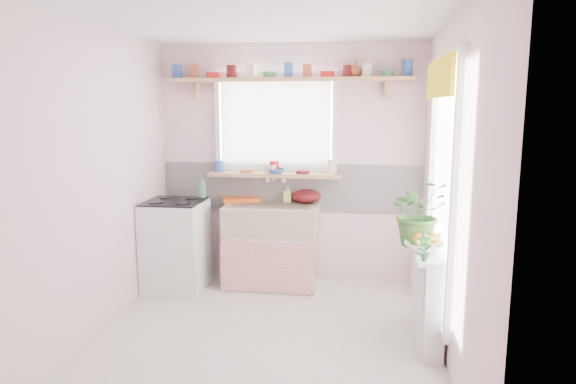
# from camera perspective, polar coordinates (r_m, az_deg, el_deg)

# --- Properties ---
(room) EXTENTS (3.20, 3.20, 3.20)m
(room) POSITION_cam_1_polar(r_m,az_deg,el_deg) (4.68, 7.01, 3.50)
(room) COLOR silver
(room) RESTS_ON ground
(sink_unit) EXTENTS (0.95, 0.65, 1.11)m
(sink_unit) POSITION_cam_1_polar(r_m,az_deg,el_deg) (5.37, -1.82, -5.86)
(sink_unit) COLOR white
(sink_unit) RESTS_ON ground
(cooker) EXTENTS (0.58, 0.58, 0.93)m
(cooker) POSITION_cam_1_polar(r_m,az_deg,el_deg) (5.38, -12.35, -5.74)
(cooker) COLOR white
(cooker) RESTS_ON ground
(radiator_ledge) EXTENTS (0.22, 0.95, 0.78)m
(radiator_ledge) POSITION_cam_1_polar(r_m,az_deg,el_deg) (4.29, 15.22, -10.70)
(radiator_ledge) COLOR white
(radiator_ledge) RESTS_ON ground
(windowsill) EXTENTS (1.40, 0.22, 0.04)m
(windowsill) POSITION_cam_1_polar(r_m,az_deg,el_deg) (5.40, -1.52, 1.92)
(windowsill) COLOR tan
(windowsill) RESTS_ON room
(pine_shelf) EXTENTS (2.52, 0.24, 0.04)m
(pine_shelf) POSITION_cam_1_polar(r_m,az_deg,el_deg) (5.33, 0.04, 12.38)
(pine_shelf) COLOR tan
(pine_shelf) RESTS_ON room
(shelf_crockery) EXTENTS (2.47, 0.11, 0.12)m
(shelf_crockery) POSITION_cam_1_polar(r_m,az_deg,el_deg) (5.34, -0.15, 13.17)
(shelf_crockery) COLOR #3359A5
(shelf_crockery) RESTS_ON pine_shelf
(sill_crockery) EXTENTS (1.35, 0.11, 0.12)m
(sill_crockery) POSITION_cam_1_polar(r_m,az_deg,el_deg) (5.39, -1.52, 2.73)
(sill_crockery) COLOR #3359A5
(sill_crockery) RESTS_ON windowsill
(dish_tray) EXTENTS (0.46, 0.41, 0.04)m
(dish_tray) POSITION_cam_1_polar(r_m,az_deg,el_deg) (5.54, -5.29, -0.76)
(dish_tray) COLOR #F15A15
(dish_tray) RESTS_ON sink_unit
(colander) EXTENTS (0.40, 0.40, 0.14)m
(colander) POSITION_cam_1_polar(r_m,az_deg,el_deg) (5.41, 2.08, -0.44)
(colander) COLOR #570F13
(colander) RESTS_ON sink_unit
(jade_plant) EXTENTS (0.58, 0.54, 0.53)m
(jade_plant) POSITION_cam_1_polar(r_m,az_deg,el_deg) (4.13, 14.37, -2.18)
(jade_plant) COLOR #346327
(jade_plant) RESTS_ON radiator_ledge
(fruit_bowl) EXTENTS (0.38, 0.38, 0.07)m
(fruit_bowl) POSITION_cam_1_polar(r_m,az_deg,el_deg) (4.02, 14.97, -5.87)
(fruit_bowl) COLOR white
(fruit_bowl) RESTS_ON radiator_ledge
(herb_pot) EXTENTS (0.11, 0.08, 0.20)m
(herb_pot) POSITION_cam_1_polar(r_m,az_deg,el_deg) (3.76, 14.93, -5.98)
(herb_pot) COLOR #2D702E
(herb_pot) RESTS_ON radiator_ledge
(soap_bottle_sink) EXTENTS (0.08, 0.08, 0.17)m
(soap_bottle_sink) POSITION_cam_1_polar(r_m,az_deg,el_deg) (5.43, -0.03, -0.20)
(soap_bottle_sink) COLOR #CEDE62
(soap_bottle_sink) RESTS_ON sink_unit
(sill_cup) EXTENTS (0.15, 0.15, 0.10)m
(sill_cup) POSITION_cam_1_polar(r_m,az_deg,el_deg) (5.34, -1.97, 2.57)
(sill_cup) COLOR beige
(sill_cup) RESTS_ON windowsill
(sill_bowl) EXTENTS (0.22, 0.22, 0.06)m
(sill_bowl) POSITION_cam_1_polar(r_m,az_deg,el_deg) (5.34, -1.37, 2.34)
(sill_bowl) COLOR #315AA2
(sill_bowl) RESTS_ON windowsill
(shelf_vase) EXTENTS (0.19, 0.19, 0.16)m
(shelf_vase) POSITION_cam_1_polar(r_m,az_deg,el_deg) (5.34, 7.44, 13.37)
(shelf_vase) COLOR #974C2E
(shelf_vase) RESTS_ON pine_shelf
(cooker_bottle) EXTENTS (0.11, 0.11, 0.24)m
(cooker_bottle) POSITION_cam_1_polar(r_m,az_deg,el_deg) (5.39, -9.56, 0.62)
(cooker_bottle) COLOR #418353
(cooker_bottle) RESTS_ON cooker
(fruit) EXTENTS (0.20, 0.14, 0.10)m
(fruit) POSITION_cam_1_polar(r_m,az_deg,el_deg) (4.01, 15.09, -5.01)
(fruit) COLOR orange
(fruit) RESTS_ON fruit_bowl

